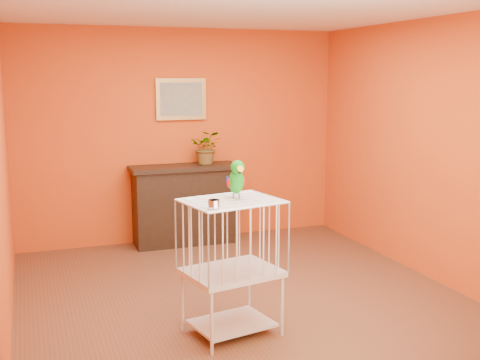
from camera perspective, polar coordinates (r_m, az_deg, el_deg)
name	(u,v)px	position (r m, az deg, el deg)	size (l,w,h in m)	color
ground	(244,300)	(5.64, 0.35, -11.29)	(4.50, 4.50, 0.00)	brown
room_shell	(244,128)	(5.27, 0.37, 4.97)	(4.50, 4.50, 4.50)	#C84812
console_cabinet	(185,205)	(7.35, -5.27, -2.33)	(1.30, 0.47, 0.97)	black
potted_plant	(206,151)	(7.36, -3.26, 2.78)	(0.37, 0.41, 0.32)	#26722D
framed_picture	(181,99)	(7.38, -5.60, 7.64)	(0.62, 0.04, 0.50)	#BF9244
birdcage	(232,266)	(4.76, -0.79, -8.11)	(0.80, 0.67, 1.09)	silver
feed_cup	(214,204)	(4.33, -2.48, -2.30)	(0.09, 0.09, 0.06)	silver
parrot	(236,179)	(4.67, -0.35, 0.12)	(0.15, 0.27, 0.31)	#59544C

